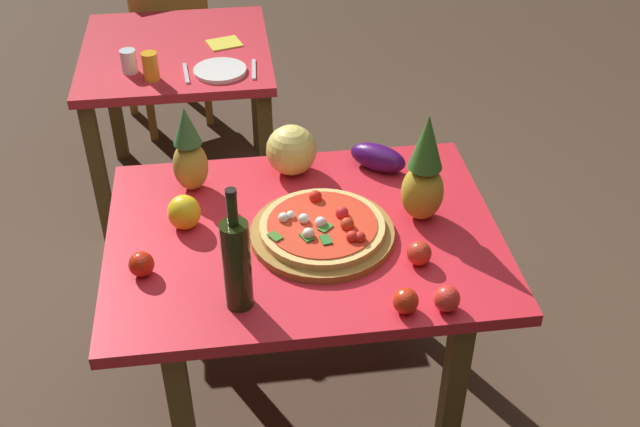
{
  "coord_description": "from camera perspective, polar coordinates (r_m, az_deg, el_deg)",
  "views": [
    {
      "loc": [
        -0.19,
        -1.84,
        2.21
      ],
      "look_at": [
        0.05,
        0.02,
        0.81
      ],
      "focal_mm": 43.5,
      "sensor_mm": 36.0,
      "label": 1
    }
  ],
  "objects": [
    {
      "name": "tomato_by_bottle",
      "position": [
        2.24,
        -13.01,
        -3.65
      ],
      "size": [
        0.07,
        0.07,
        0.07
      ],
      "primitive_type": "sphere",
      "color": "red",
      "rests_on": "display_table"
    },
    {
      "name": "ground_plane",
      "position": [
        2.88,
        -1.03,
        -13.32
      ],
      "size": [
        10.0,
        10.0,
        0.0
      ],
      "primitive_type": "plane",
      "color": "#4C3828"
    },
    {
      "name": "tomato_beside_pepper",
      "position": [
        2.08,
        6.31,
        -6.41
      ],
      "size": [
        0.07,
        0.07,
        0.07
      ],
      "primitive_type": "sphere",
      "color": "red",
      "rests_on": "display_table"
    },
    {
      "name": "pizza_board",
      "position": [
        2.33,
        0.16,
        -1.47
      ],
      "size": [
        0.43,
        0.43,
        0.02
      ],
      "primitive_type": "cylinder",
      "color": "olive",
      "rests_on": "display_table"
    },
    {
      "name": "pizza",
      "position": [
        2.31,
        0.21,
        -0.93
      ],
      "size": [
        0.38,
        0.38,
        0.06
      ],
      "color": "#E2B564",
      "rests_on": "pizza_board"
    },
    {
      "name": "tomato_at_corner",
      "position": [
        2.1,
        9.31,
        -6.2
      ],
      "size": [
        0.07,
        0.07,
        0.07
      ],
      "primitive_type": "sphere",
      "color": "red",
      "rests_on": "display_table"
    },
    {
      "name": "pineapple_left",
      "position": [
        2.34,
        7.66,
        2.93
      ],
      "size": [
        0.13,
        0.13,
        0.36
      ],
      "color": "#AE9828",
      "rests_on": "display_table"
    },
    {
      "name": "napkin_folded",
      "position": [
        3.54,
        -7.06,
        12.33
      ],
      "size": [
        0.17,
        0.15,
        0.01
      ],
      "primitive_type": "cube",
      "rotation": [
        0.0,
        0.0,
        0.28
      ],
      "color": "yellow",
      "rests_on": "background_table"
    },
    {
      "name": "drinking_glass_water",
      "position": [
        3.34,
        -13.89,
        10.82
      ],
      "size": [
        0.07,
        0.07,
        0.1
      ],
      "primitive_type": "cylinder",
      "color": "silver",
      "rests_on": "background_table"
    },
    {
      "name": "wine_bottle",
      "position": [
        2.03,
        -6.15,
        -3.62
      ],
      "size": [
        0.08,
        0.08,
        0.38
      ],
      "color": "black",
      "rests_on": "display_table"
    },
    {
      "name": "drinking_glass_juice",
      "position": [
        3.26,
        -12.36,
        10.53
      ],
      "size": [
        0.06,
        0.06,
        0.12
      ],
      "primitive_type": "cylinder",
      "color": "gold",
      "rests_on": "background_table"
    },
    {
      "name": "tomato_near_board",
      "position": [
        2.23,
        7.31,
        -2.92
      ],
      "size": [
        0.07,
        0.07,
        0.07
      ],
      "primitive_type": "sphere",
      "color": "red",
      "rests_on": "display_table"
    },
    {
      "name": "eggplant",
      "position": [
        2.62,
        4.28,
        4.12
      ],
      "size": [
        0.21,
        0.19,
        0.09
      ],
      "primitive_type": "ellipsoid",
      "rotation": [
        0.0,
        0.0,
        2.5
      ],
      "color": "#3B0D54",
      "rests_on": "display_table"
    },
    {
      "name": "bell_pepper",
      "position": [
        2.38,
        -9.96,
        0.08
      ],
      "size": [
        0.1,
        0.1,
        0.11
      ],
      "primitive_type": "ellipsoid",
      "color": "yellow",
      "rests_on": "display_table"
    },
    {
      "name": "background_table",
      "position": [
        3.59,
        -10.39,
        10.12
      ],
      "size": [
        0.82,
        0.87,
        0.76
      ],
      "color": "brown",
      "rests_on": "ground_plane"
    },
    {
      "name": "dining_chair",
      "position": [
        4.26,
        -11.2,
        12.12
      ],
      "size": [
        0.52,
        0.52,
        0.85
      ],
      "rotation": [
        0.0,
        0.0,
        3.53
      ],
      "color": "olive",
      "rests_on": "ground_plane"
    },
    {
      "name": "melon",
      "position": [
        2.58,
        -2.14,
        4.68
      ],
      "size": [
        0.17,
        0.17,
        0.17
      ],
      "primitive_type": "sphere",
      "color": "#D9CB62",
      "rests_on": "display_table"
    },
    {
      "name": "pineapple_right",
      "position": [
        2.5,
        -9.61,
        4.39
      ],
      "size": [
        0.11,
        0.11,
        0.3
      ],
      "color": "#AD9435",
      "rests_on": "display_table"
    },
    {
      "name": "knife_utensil",
      "position": [
        3.29,
        -4.89,
        10.53
      ],
      "size": [
        0.03,
        0.18,
        0.01
      ],
      "primitive_type": "cube",
      "rotation": [
        0.0,
        0.0,
        -0.06
      ],
      "color": "silver",
      "rests_on": "background_table"
    },
    {
      "name": "fork_utensil",
      "position": [
        3.3,
        -9.83,
        10.13
      ],
      "size": [
        0.03,
        0.18,
        0.01
      ],
      "primitive_type": "cube",
      "rotation": [
        0.0,
        0.0,
        0.09
      ],
      "color": "silver",
      "rests_on": "background_table"
    },
    {
      "name": "dinner_plate",
      "position": [
        3.29,
        -7.37,
        10.4
      ],
      "size": [
        0.22,
        0.22,
        0.02
      ],
      "primitive_type": "cylinder",
      "color": "white",
      "rests_on": "background_table"
    },
    {
      "name": "display_table",
      "position": [
        2.41,
        -1.2,
        -3.14
      ],
      "size": [
        1.19,
        0.89,
        0.76
      ],
      "color": "brown",
      "rests_on": "ground_plane"
    }
  ]
}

